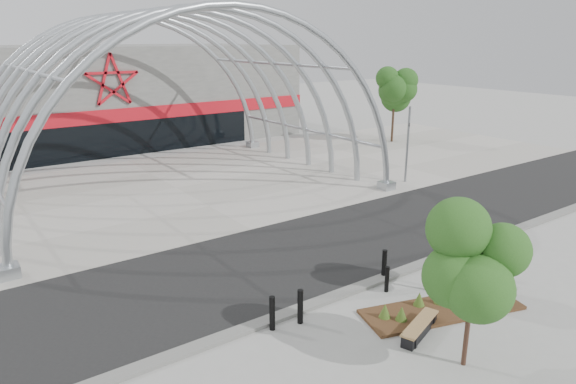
% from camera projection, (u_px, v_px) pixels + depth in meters
% --- Properties ---
extents(ground, '(140.00, 140.00, 0.00)m').
position_uv_depth(ground, '(352.00, 287.00, 18.54)').
color(ground, '#9C9C97').
rests_on(ground, ground).
extents(road, '(140.00, 7.00, 0.02)m').
position_uv_depth(road, '(295.00, 255.00, 21.26)').
color(road, black).
rests_on(road, ground).
extents(forecourt, '(60.00, 17.00, 0.04)m').
position_uv_depth(forecourt, '(176.00, 188.00, 30.61)').
color(forecourt, '#A5A196').
rests_on(forecourt, ground).
extents(kerb, '(60.00, 0.50, 0.12)m').
position_uv_depth(kerb, '(357.00, 288.00, 18.33)').
color(kerb, slate).
rests_on(kerb, ground).
extents(arena_building, '(34.00, 15.24, 8.00)m').
position_uv_depth(arena_building, '(86.00, 95.00, 43.44)').
color(arena_building, slate).
rests_on(arena_building, ground).
extents(vault_canopy, '(20.80, 15.80, 20.36)m').
position_uv_depth(vault_canopy, '(176.00, 188.00, 30.61)').
color(vault_canopy, '#A4ABB0').
rests_on(vault_canopy, ground).
extents(planting_bed, '(5.67, 3.15, 0.57)m').
position_uv_depth(planting_bed, '(440.00, 307.00, 16.86)').
color(planting_bed, '#3E2817').
rests_on(planting_bed, ground).
extents(signal_pole, '(0.27, 0.67, 4.71)m').
position_uv_depth(signal_pole, '(408.00, 143.00, 31.22)').
color(signal_pole, slate).
rests_on(signal_pole, ground).
extents(street_tree_0, '(1.84, 1.84, 4.20)m').
position_uv_depth(street_tree_0, '(475.00, 264.00, 13.27)').
color(street_tree_0, '#331A14').
rests_on(street_tree_0, ground).
extents(street_tree_1, '(1.40, 1.40, 3.32)m').
position_uv_depth(street_tree_1, '(454.00, 230.00, 17.37)').
color(street_tree_1, black).
rests_on(street_tree_1, ground).
extents(bench_0, '(2.03, 1.07, 0.42)m').
position_uv_depth(bench_0, '(420.00, 329.00, 15.50)').
color(bench_0, black).
rests_on(bench_0, ground).
extents(bench_1, '(2.23, 1.16, 0.46)m').
position_uv_depth(bench_1, '(488.00, 288.00, 17.96)').
color(bench_1, black).
rests_on(bench_1, ground).
extents(bollard_0, '(0.18, 0.18, 1.12)m').
position_uv_depth(bollard_0, '(272.00, 313.00, 15.67)').
color(bollard_0, black).
rests_on(bollard_0, ground).
extents(bollard_1, '(0.18, 0.18, 1.15)m').
position_uv_depth(bollard_1, '(300.00, 307.00, 16.03)').
color(bollard_1, black).
rests_on(bollard_1, ground).
extents(bollard_2, '(0.15, 0.15, 0.95)m').
position_uv_depth(bollard_2, '(387.00, 279.00, 18.05)').
color(bollard_2, black).
rests_on(bollard_2, ground).
extents(bollard_3, '(0.18, 0.18, 1.12)m').
position_uv_depth(bollard_3, '(384.00, 264.00, 19.07)').
color(bollard_3, black).
rests_on(bollard_3, ground).
extents(bollard_4, '(0.18, 0.18, 1.11)m').
position_uv_depth(bollard_4, '(491.00, 264.00, 19.12)').
color(bollard_4, black).
rests_on(bollard_4, ground).
extents(bg_tree_1, '(2.70, 2.70, 5.91)m').
position_uv_depth(bg_tree_1, '(395.00, 92.00, 43.02)').
color(bg_tree_1, black).
rests_on(bg_tree_1, ground).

